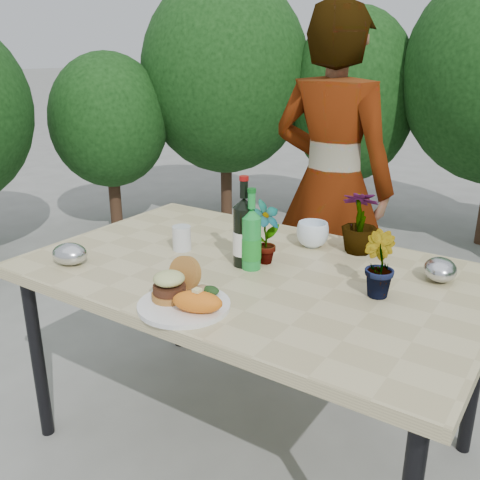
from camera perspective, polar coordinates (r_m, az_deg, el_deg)
The scene contains 18 objects.
ground at distance 2.29m, azimuth 1.18°, elevation -20.59°, with size 80.00×80.00×0.00m, color slate.
patio_table at distance 1.92m, azimuth 1.33°, elevation -4.60°, with size 1.60×1.00×0.75m.
shrub_hedge at distance 3.18m, azimuth 24.08°, elevation 12.55°, with size 7.04×5.20×2.15m.
dinner_plate at distance 1.62m, azimuth -6.00°, elevation -6.94°, with size 0.28×0.28×0.01m, color white.
burger_stack at distance 1.65m, azimuth -7.13°, elevation -4.55°, with size 0.11×0.16×0.11m.
sweet_potato at distance 1.55m, azimuth -4.56°, elevation -6.58°, with size 0.15×0.08×0.06m, color orange.
grilled_veg at distance 1.67m, azimuth -3.53°, elevation -5.31°, with size 0.08×0.05×0.03m.
wine_bottle at distance 1.88m, azimuth 0.41°, elevation 0.70°, with size 0.08×0.08×0.33m.
sparkling_water at distance 1.86m, azimuth 1.22°, elevation 0.01°, with size 0.07×0.07×0.29m.
plastic_cup at distance 2.07m, azimuth -6.23°, elevation 0.21°, with size 0.07×0.07×0.10m, color silver.
seedling_left at distance 1.91m, azimuth 2.72°, elevation 0.78°, with size 0.12×0.08×0.23m, color #235E20.
seedling_mid at distance 1.71m, azimuth 14.50°, elevation -2.54°, with size 0.11×0.09×0.21m, color #2E5D1F.
seedling_right at distance 2.06m, azimuth 12.68°, elevation 1.92°, with size 0.14×0.14×0.24m, color #1E501B.
blue_bowl at distance 2.11m, azimuth 7.74°, elevation 0.59°, with size 0.13×0.13×0.10m, color white.
foil_packet_left at distance 2.02m, azimuth -17.70°, elevation -1.42°, with size 0.13×0.11×0.08m, color #B8BBBF.
foil_packet_right at distance 1.91m, azimuth 20.57°, elevation -2.97°, with size 0.13×0.11×0.08m, color #B4B6BC.
person at distance 2.66m, azimuth 9.70°, elevation 5.67°, with size 0.62×0.41×1.70m, color #906048.
terracotta_pot at distance 4.52m, azimuth -4.85°, elevation 1.38°, with size 0.17×0.17×0.14m.
Camera 1 is at (0.93, -1.48, 1.48)m, focal length 40.00 mm.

